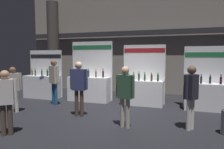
# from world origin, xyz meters

# --- Properties ---
(ground_plane) EXTENTS (26.35, 26.35, 0.00)m
(ground_plane) POSITION_xyz_m (0.00, 0.00, 0.00)
(ground_plane) COLOR black
(hall_colonnade) EXTENTS (13.17, 1.44, 5.73)m
(hall_colonnade) POSITION_xyz_m (0.00, 4.39, 2.80)
(hall_colonnade) COLOR gray
(hall_colonnade) RESTS_ON ground_plane
(exhibitor_booth_0) EXTENTS (1.75, 0.71, 2.22)m
(exhibitor_booth_0) POSITION_xyz_m (-4.04, 1.61, 0.60)
(exhibitor_booth_0) COLOR white
(exhibitor_booth_0) RESTS_ON ground_plane
(exhibitor_booth_1) EXTENTS (1.90, 0.66, 2.59)m
(exhibitor_booth_1) POSITION_xyz_m (-1.67, 1.69, 0.64)
(exhibitor_booth_1) COLOR white
(exhibitor_booth_1) RESTS_ON ground_plane
(exhibitor_booth_2) EXTENTS (1.71, 0.66, 2.41)m
(exhibitor_booth_2) POSITION_xyz_m (0.65, 1.69, 0.60)
(exhibitor_booth_2) COLOR white
(exhibitor_booth_2) RESTS_ON ground_plane
(exhibitor_booth_3) EXTENTS (1.49, 0.66, 2.32)m
(exhibitor_booth_3) POSITION_xyz_m (2.94, 1.63, 0.59)
(exhibitor_booth_3) COLOR white
(exhibitor_booth_3) RESTS_ON ground_plane
(visitor_0) EXTENTS (0.60, 0.26, 1.77)m
(visitor_0) POSITION_xyz_m (-1.02, -0.54, 1.07)
(visitor_0) COLOR #47382D
(visitor_0) RESTS_ON ground_plane
(visitor_2) EXTENTS (0.42, 0.38, 1.61)m
(visitor_2) POSITION_xyz_m (-1.96, -2.54, 0.94)
(visitor_2) COLOR #47382D
(visitor_2) RESTS_ON ground_plane
(visitor_3) EXTENTS (0.38, 0.40, 1.70)m
(visitor_3) POSITION_xyz_m (2.34, -0.72, 1.00)
(visitor_3) COLOR silver
(visitor_3) RESTS_ON ground_plane
(visitor_4) EXTENTS (0.44, 0.45, 1.58)m
(visitor_4) POSITION_xyz_m (-3.37, -0.85, 0.94)
(visitor_4) COLOR silver
(visitor_4) RESTS_ON ground_plane
(visitor_5) EXTENTS (0.51, 0.36, 1.80)m
(visitor_5) POSITION_xyz_m (-2.68, 0.57, 1.08)
(visitor_5) COLOR navy
(visitor_5) RESTS_ON ground_plane
(visitor_8) EXTENTS (0.55, 0.30, 1.67)m
(visitor_8) POSITION_xyz_m (0.65, -1.09, 0.99)
(visitor_8) COLOR #ADA393
(visitor_8) RESTS_ON ground_plane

